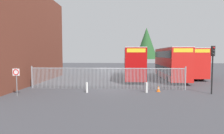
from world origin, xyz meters
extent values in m
plane|color=#3D3D42|center=(0.00, 8.00, 0.00)|extent=(100.00, 100.00, 0.00)
cube|color=brown|center=(-12.32, 3.38, 5.78)|extent=(6.71, 18.51, 11.56)
cylinder|color=gray|center=(-8.15, 0.00, 1.10)|extent=(0.06, 0.06, 2.20)
cylinder|color=gray|center=(-8.01, 0.00, 1.10)|extent=(0.06, 0.06, 2.20)
cylinder|color=gray|center=(-7.87, 0.00, 1.10)|extent=(0.06, 0.06, 2.20)
cylinder|color=gray|center=(-7.73, 0.00, 1.10)|extent=(0.06, 0.06, 2.20)
cylinder|color=gray|center=(-7.59, 0.00, 1.10)|extent=(0.06, 0.06, 2.20)
cylinder|color=gray|center=(-7.45, 0.00, 1.10)|extent=(0.06, 0.06, 2.20)
cylinder|color=gray|center=(-7.31, 0.00, 1.10)|extent=(0.06, 0.06, 2.20)
cylinder|color=gray|center=(-7.17, 0.00, 1.10)|extent=(0.06, 0.06, 2.20)
cylinder|color=gray|center=(-7.03, 0.00, 1.10)|extent=(0.06, 0.06, 2.20)
cylinder|color=gray|center=(-6.89, 0.00, 1.10)|extent=(0.06, 0.06, 2.20)
cylinder|color=gray|center=(-6.75, 0.00, 1.10)|extent=(0.06, 0.06, 2.20)
cylinder|color=gray|center=(-6.61, 0.00, 1.10)|extent=(0.06, 0.06, 2.20)
cylinder|color=gray|center=(-6.47, 0.00, 1.10)|extent=(0.06, 0.06, 2.20)
cylinder|color=gray|center=(-6.33, 0.00, 1.10)|extent=(0.06, 0.06, 2.20)
cylinder|color=gray|center=(-6.19, 0.00, 1.10)|extent=(0.06, 0.06, 2.20)
cylinder|color=gray|center=(-6.05, 0.00, 1.10)|extent=(0.06, 0.06, 2.20)
cylinder|color=gray|center=(-5.91, 0.00, 1.10)|extent=(0.06, 0.06, 2.20)
cylinder|color=gray|center=(-5.77, 0.00, 1.10)|extent=(0.06, 0.06, 2.20)
cylinder|color=gray|center=(-5.63, 0.00, 1.10)|extent=(0.06, 0.06, 2.20)
cylinder|color=gray|center=(-5.49, 0.00, 1.10)|extent=(0.06, 0.06, 2.20)
cylinder|color=gray|center=(-5.35, 0.00, 1.10)|extent=(0.06, 0.06, 2.20)
cylinder|color=gray|center=(-5.21, 0.00, 1.10)|extent=(0.06, 0.06, 2.20)
cylinder|color=gray|center=(-5.07, 0.00, 1.10)|extent=(0.06, 0.06, 2.20)
cylinder|color=gray|center=(-4.93, 0.00, 1.10)|extent=(0.06, 0.06, 2.20)
cylinder|color=gray|center=(-4.79, 0.00, 1.10)|extent=(0.06, 0.06, 2.20)
cylinder|color=gray|center=(-4.64, 0.00, 1.10)|extent=(0.06, 0.06, 2.20)
cylinder|color=gray|center=(-4.50, 0.00, 1.10)|extent=(0.06, 0.06, 2.20)
cylinder|color=gray|center=(-4.36, 0.00, 1.10)|extent=(0.06, 0.06, 2.20)
cylinder|color=gray|center=(-4.22, 0.00, 1.10)|extent=(0.06, 0.06, 2.20)
cylinder|color=gray|center=(-4.08, 0.00, 1.10)|extent=(0.06, 0.06, 2.20)
cylinder|color=gray|center=(-3.94, 0.00, 1.10)|extent=(0.06, 0.06, 2.20)
cylinder|color=gray|center=(-3.80, 0.00, 1.10)|extent=(0.06, 0.06, 2.20)
cylinder|color=gray|center=(-3.66, 0.00, 1.10)|extent=(0.06, 0.06, 2.20)
cylinder|color=gray|center=(-3.52, 0.00, 1.10)|extent=(0.06, 0.06, 2.20)
cylinder|color=gray|center=(-3.38, 0.00, 1.10)|extent=(0.06, 0.06, 2.20)
cylinder|color=gray|center=(-3.24, 0.00, 1.10)|extent=(0.06, 0.06, 2.20)
cylinder|color=gray|center=(-3.10, 0.00, 1.10)|extent=(0.06, 0.06, 2.20)
cylinder|color=gray|center=(-2.96, 0.00, 1.10)|extent=(0.06, 0.06, 2.20)
cylinder|color=gray|center=(-2.82, 0.00, 1.10)|extent=(0.06, 0.06, 2.20)
cylinder|color=gray|center=(-2.68, 0.00, 1.10)|extent=(0.06, 0.06, 2.20)
cylinder|color=gray|center=(-2.54, 0.00, 1.10)|extent=(0.06, 0.06, 2.20)
cylinder|color=gray|center=(-2.40, 0.00, 1.10)|extent=(0.06, 0.06, 2.20)
cylinder|color=gray|center=(-2.26, 0.00, 1.10)|extent=(0.06, 0.06, 2.20)
cylinder|color=gray|center=(-2.12, 0.00, 1.10)|extent=(0.06, 0.06, 2.20)
cylinder|color=gray|center=(-1.98, 0.00, 1.10)|extent=(0.06, 0.06, 2.20)
cylinder|color=gray|center=(-1.84, 0.00, 1.10)|extent=(0.06, 0.06, 2.20)
cylinder|color=gray|center=(-1.70, 0.00, 1.10)|extent=(0.06, 0.06, 2.20)
cylinder|color=gray|center=(-1.56, 0.00, 1.10)|extent=(0.06, 0.06, 2.20)
cylinder|color=gray|center=(-1.42, 0.00, 1.10)|extent=(0.06, 0.06, 2.20)
cylinder|color=gray|center=(-1.28, 0.00, 1.10)|extent=(0.06, 0.06, 2.20)
cylinder|color=gray|center=(-1.14, 0.00, 1.10)|extent=(0.06, 0.06, 2.20)
cylinder|color=gray|center=(-1.00, 0.00, 1.10)|extent=(0.06, 0.06, 2.20)
cylinder|color=gray|center=(-0.86, 0.00, 1.10)|extent=(0.06, 0.06, 2.20)
cylinder|color=gray|center=(-0.71, 0.00, 1.10)|extent=(0.06, 0.06, 2.20)
cylinder|color=gray|center=(-0.57, 0.00, 1.10)|extent=(0.06, 0.06, 2.20)
cylinder|color=gray|center=(-0.43, 0.00, 1.10)|extent=(0.06, 0.06, 2.20)
cylinder|color=gray|center=(-0.29, 0.00, 1.10)|extent=(0.06, 0.06, 2.20)
cylinder|color=gray|center=(-0.15, 0.00, 1.10)|extent=(0.06, 0.06, 2.20)
cylinder|color=gray|center=(-0.01, 0.00, 1.10)|extent=(0.06, 0.06, 2.20)
cylinder|color=gray|center=(0.13, 0.00, 1.10)|extent=(0.06, 0.06, 2.20)
cylinder|color=gray|center=(0.27, 0.00, 1.10)|extent=(0.06, 0.06, 2.20)
cylinder|color=gray|center=(0.41, 0.00, 1.10)|extent=(0.06, 0.06, 2.20)
cylinder|color=gray|center=(0.55, 0.00, 1.10)|extent=(0.06, 0.06, 2.20)
cylinder|color=gray|center=(0.69, 0.00, 1.10)|extent=(0.06, 0.06, 2.20)
cylinder|color=gray|center=(0.83, 0.00, 1.10)|extent=(0.06, 0.06, 2.20)
cylinder|color=gray|center=(0.97, 0.00, 1.10)|extent=(0.06, 0.06, 2.20)
cylinder|color=gray|center=(1.11, 0.00, 1.10)|extent=(0.06, 0.06, 2.20)
cylinder|color=gray|center=(1.25, 0.00, 1.10)|extent=(0.06, 0.06, 2.20)
cylinder|color=gray|center=(1.39, 0.00, 1.10)|extent=(0.06, 0.06, 2.20)
cylinder|color=gray|center=(1.53, 0.00, 1.10)|extent=(0.06, 0.06, 2.20)
cylinder|color=gray|center=(1.67, 0.00, 1.10)|extent=(0.06, 0.06, 2.20)
cylinder|color=gray|center=(1.81, 0.00, 1.10)|extent=(0.06, 0.06, 2.20)
cylinder|color=gray|center=(1.95, 0.00, 1.10)|extent=(0.06, 0.06, 2.20)
cylinder|color=gray|center=(2.09, 0.00, 1.10)|extent=(0.06, 0.06, 2.20)
cylinder|color=gray|center=(2.23, 0.00, 1.10)|extent=(0.06, 0.06, 2.20)
cylinder|color=gray|center=(2.37, 0.00, 1.10)|extent=(0.06, 0.06, 2.20)
cylinder|color=gray|center=(2.51, 0.00, 1.10)|extent=(0.06, 0.06, 2.20)
cylinder|color=gray|center=(2.65, 0.00, 1.10)|extent=(0.06, 0.06, 2.20)
cylinder|color=gray|center=(2.79, 0.00, 1.10)|extent=(0.06, 0.06, 2.20)
cylinder|color=gray|center=(2.93, 0.00, 1.10)|extent=(0.06, 0.06, 2.20)
cylinder|color=gray|center=(3.07, 0.00, 1.10)|extent=(0.06, 0.06, 2.20)
cylinder|color=gray|center=(3.21, 0.00, 1.10)|extent=(0.06, 0.06, 2.20)
cylinder|color=gray|center=(3.36, 0.00, 1.10)|extent=(0.06, 0.06, 2.20)
cylinder|color=gray|center=(3.50, 0.00, 1.10)|extent=(0.06, 0.06, 2.20)
cylinder|color=gray|center=(3.64, 0.00, 1.10)|extent=(0.06, 0.06, 2.20)
cylinder|color=gray|center=(3.78, 0.00, 1.10)|extent=(0.06, 0.06, 2.20)
cylinder|color=gray|center=(3.92, 0.00, 1.10)|extent=(0.06, 0.06, 2.20)
cylinder|color=gray|center=(4.06, 0.00, 1.10)|extent=(0.06, 0.06, 2.20)
cylinder|color=gray|center=(4.20, 0.00, 1.10)|extent=(0.06, 0.06, 2.20)
cylinder|color=gray|center=(4.34, 0.00, 1.10)|extent=(0.06, 0.06, 2.20)
cylinder|color=gray|center=(4.48, 0.00, 1.10)|extent=(0.06, 0.06, 2.20)
cylinder|color=gray|center=(4.62, 0.00, 1.10)|extent=(0.06, 0.06, 2.20)
cylinder|color=gray|center=(4.76, 0.00, 1.10)|extent=(0.06, 0.06, 2.20)
cylinder|color=gray|center=(4.90, 0.00, 1.10)|extent=(0.06, 0.06, 2.20)
cylinder|color=gray|center=(5.04, 0.00, 1.10)|extent=(0.06, 0.06, 2.20)
cylinder|color=gray|center=(5.18, 0.00, 1.10)|extent=(0.06, 0.06, 2.20)
cylinder|color=gray|center=(5.32, 0.00, 1.10)|extent=(0.06, 0.06, 2.20)
cylinder|color=gray|center=(5.46, 0.00, 1.10)|extent=(0.06, 0.06, 2.20)
cylinder|color=gray|center=(5.60, 0.00, 1.10)|extent=(0.06, 0.06, 2.20)
cylinder|color=gray|center=(5.74, 0.00, 1.10)|extent=(0.06, 0.06, 2.20)
cylinder|color=gray|center=(5.88, 0.00, 1.10)|extent=(0.06, 0.06, 2.20)
cylinder|color=gray|center=(6.02, 0.00, 1.10)|extent=(0.06, 0.06, 2.20)
cylinder|color=gray|center=(6.16, 0.00, 1.10)|extent=(0.06, 0.06, 2.20)
cylinder|color=gray|center=(6.30, 0.00, 1.10)|extent=(0.06, 0.06, 2.20)
cylinder|color=gray|center=(6.44, 0.00, 1.10)|extent=(0.06, 0.06, 2.20)
cylinder|color=gray|center=(6.58, 0.00, 1.10)|extent=(0.06, 0.06, 2.20)
cylinder|color=gray|center=(6.72, 0.00, 1.10)|extent=(0.06, 0.06, 2.20)
cylinder|color=gray|center=(6.86, 0.00, 1.10)|extent=(0.06, 0.06, 2.20)
cylinder|color=gray|center=(7.00, 0.00, 1.10)|extent=(0.06, 0.06, 2.20)
cylinder|color=gray|center=(7.14, 0.00, 1.10)|extent=(0.06, 0.06, 2.20)
cylinder|color=gray|center=(7.29, 0.00, 1.10)|extent=(0.06, 0.06, 2.20)
cylinder|color=gray|center=(7.43, 0.00, 1.10)|extent=(0.06, 0.06, 2.20)
cylinder|color=gray|center=(7.57, 0.00, 1.10)|extent=(0.06, 0.06, 2.20)
cylinder|color=gray|center=(-0.29, 0.00, 2.12)|extent=(15.72, 0.07, 0.07)
cylinder|color=gray|center=(-8.15, 0.00, 1.18)|extent=(0.14, 0.14, 2.35)
cylinder|color=gray|center=(7.57, 0.00, 1.18)|extent=(0.14, 0.14, 2.35)
cube|color=#B70C0C|center=(2.84, 8.00, 2.35)|extent=(2.50, 10.80, 4.00)
cube|color=black|center=(2.84, 8.00, 1.55)|extent=(2.54, 10.37, 0.90)
cube|color=black|center=(2.84, 8.00, 3.55)|extent=(2.54, 10.37, 0.90)
cube|color=yellow|center=(2.84, 2.65, 4.00)|extent=(2.12, 0.12, 0.44)
cube|color=silver|center=(2.84, 8.00, 4.38)|extent=(2.50, 10.80, 0.08)
cylinder|color=black|center=(1.74, 4.65, 0.52)|extent=(0.30, 1.04, 1.04)
cylinder|color=black|center=(3.94, 4.65, 0.52)|extent=(0.30, 1.04, 1.04)
cylinder|color=black|center=(1.74, 10.97, 0.52)|extent=(0.30, 1.04, 1.04)
cylinder|color=black|center=(3.94, 10.97, 0.52)|extent=(0.30, 1.04, 1.04)
cube|color=red|center=(8.02, 7.72, 2.35)|extent=(2.50, 10.80, 4.00)
cube|color=black|center=(8.02, 7.72, 1.55)|extent=(2.54, 10.37, 0.90)
cube|color=black|center=(8.02, 7.72, 3.55)|extent=(2.54, 10.37, 0.90)
cube|color=yellow|center=(8.02, 2.37, 4.00)|extent=(2.12, 0.12, 0.44)
cube|color=silver|center=(8.02, 7.72, 4.38)|extent=(2.50, 10.80, 0.08)
cylinder|color=black|center=(6.92, 4.38, 0.52)|extent=(0.30, 1.04, 1.04)
cylinder|color=black|center=(9.12, 4.38, 0.52)|extent=(0.30, 1.04, 1.04)
cylinder|color=black|center=(6.92, 10.69, 0.52)|extent=(0.30, 1.04, 1.04)
cylinder|color=black|center=(9.12, 10.69, 0.52)|extent=(0.30, 1.04, 1.04)
cube|color=red|center=(11.34, 11.14, 2.35)|extent=(2.50, 10.80, 4.00)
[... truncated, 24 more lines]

